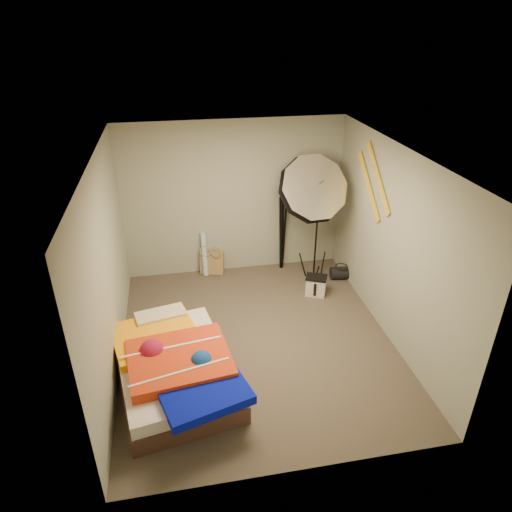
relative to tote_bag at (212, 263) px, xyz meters
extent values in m
plane|color=brown|center=(0.40, -1.90, -0.19)|extent=(4.00, 4.00, 0.00)
plane|color=silver|center=(0.40, -1.90, 2.31)|extent=(4.00, 4.00, 0.00)
plane|color=gray|center=(0.40, 0.10, 1.06)|extent=(3.50, 0.00, 3.50)
plane|color=gray|center=(0.40, -3.90, 1.06)|extent=(3.50, 0.00, 3.50)
plane|color=gray|center=(-1.35, -1.90, 1.06)|extent=(0.00, 4.00, 4.00)
plane|color=gray|center=(2.15, -1.90, 1.06)|extent=(0.00, 4.00, 4.00)
cube|color=tan|center=(0.00, 0.00, 0.00)|extent=(0.42, 0.28, 0.40)
cylinder|color=#6197D5|center=(-0.12, 0.00, 0.17)|extent=(0.09, 0.21, 0.73)
cube|color=silver|center=(1.50, -0.96, -0.05)|extent=(0.35, 0.31, 0.29)
cylinder|color=black|center=(2.05, -0.58, -0.09)|extent=(0.36, 0.25, 0.21)
cube|color=gold|center=(2.13, -1.30, 1.76)|extent=(0.02, 0.91, 0.78)
cube|color=gold|center=(2.13, -1.05, 1.56)|extent=(0.02, 0.91, 0.78)
cube|color=#4F3329|center=(-0.69, -2.51, -0.08)|extent=(1.52, 1.95, 0.23)
cube|color=silver|center=(-0.69, -2.51, 0.11)|extent=(1.48, 1.91, 0.16)
cube|color=#FFAA12|center=(-0.89, -2.15, 0.23)|extent=(1.14, 1.06, 0.12)
cube|color=red|center=(-0.62, -2.64, 0.25)|extent=(1.22, 1.06, 0.14)
cube|color=#0713C3|center=(-0.40, -3.13, 0.22)|extent=(1.04, 0.92, 0.11)
cube|color=pink|center=(-0.82, -1.78, 0.26)|extent=(0.66, 0.41, 0.12)
cylinder|color=black|center=(1.63, -0.42, 0.65)|extent=(0.03, 0.03, 1.68)
cube|color=black|center=(1.63, -0.42, 1.43)|extent=(0.07, 0.07, 0.10)
cone|color=silver|center=(1.46, -0.57, 1.38)|extent=(1.25, 0.90, 1.23)
cylinder|color=black|center=(1.18, -0.03, 0.44)|extent=(0.05, 0.05, 1.27)
cube|color=black|center=(1.18, -0.03, 1.14)|extent=(0.08, 0.08, 0.13)
camera|label=1|loc=(-0.51, -6.65, 3.65)|focal=32.00mm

